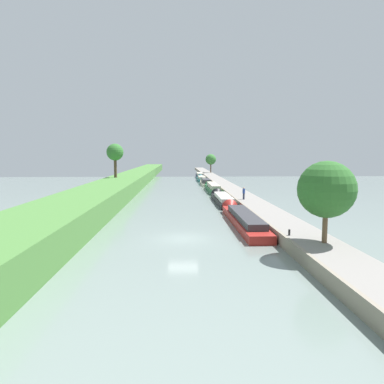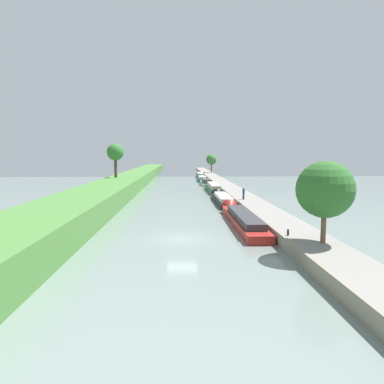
# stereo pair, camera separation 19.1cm
# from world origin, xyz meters

# --- Properties ---
(ground_plane) EXTENTS (160.00, 160.00, 0.00)m
(ground_plane) POSITION_xyz_m (0.00, 0.00, 0.00)
(ground_plane) COLOR slate
(left_grassy_bank) EXTENTS (6.94, 260.00, 2.50)m
(left_grassy_bank) POSITION_xyz_m (-11.07, 0.00, 1.25)
(left_grassy_bank) COLOR #477A38
(left_grassy_bank) RESTS_ON ground_plane
(right_towpath) EXTENTS (3.44, 260.00, 0.96)m
(right_towpath) POSITION_xyz_m (9.32, 0.00, 0.48)
(right_towpath) COLOR gray
(right_towpath) RESTS_ON ground_plane
(stone_quay) EXTENTS (0.25, 260.00, 1.01)m
(stone_quay) POSITION_xyz_m (7.48, 0.00, 0.51)
(stone_quay) COLOR gray
(stone_quay) RESTS_ON ground_plane
(narrowboat_red) EXTENTS (2.14, 17.01, 2.03)m
(narrowboat_red) POSITION_xyz_m (6.10, 6.13, 0.55)
(narrowboat_red) COLOR maroon
(narrowboat_red) RESTS_ON ground_plane
(narrowboat_black) EXTENTS (2.11, 14.34, 2.01)m
(narrowboat_black) POSITION_xyz_m (6.08, 21.85, 0.50)
(narrowboat_black) COLOR black
(narrowboat_black) RESTS_ON ground_plane
(narrowboat_green) EXTENTS (1.87, 16.15, 2.03)m
(narrowboat_green) POSITION_xyz_m (6.23, 37.22, 0.63)
(narrowboat_green) COLOR #1E6033
(narrowboat_green) RESTS_ON ground_plane
(narrowboat_cream) EXTENTS (2.11, 10.97, 2.12)m
(narrowboat_cream) POSITION_xyz_m (6.01, 51.39, 0.54)
(narrowboat_cream) COLOR beige
(narrowboat_cream) RESTS_ON ground_plane
(narrowboat_teal) EXTENTS (2.19, 10.83, 2.08)m
(narrowboat_teal) POSITION_xyz_m (5.81, 63.01, 0.52)
(narrowboat_teal) COLOR #195B60
(narrowboat_teal) RESTS_ON ground_plane
(narrowboat_navy) EXTENTS (1.89, 12.74, 2.01)m
(narrowboat_navy) POSITION_xyz_m (6.13, 75.69, 0.62)
(narrowboat_navy) COLOR #141E42
(narrowboat_navy) RESTS_ON ground_plane
(tree_rightbank_near) EXTENTS (3.86, 3.86, 5.61)m
(tree_rightbank_near) POSITION_xyz_m (9.62, -5.42, 4.62)
(tree_rightbank_near) COLOR brown
(tree_rightbank_near) RESTS_ON right_towpath
(tree_rightbank_midnear) EXTENTS (3.48, 3.48, 6.10)m
(tree_rightbank_midnear) POSITION_xyz_m (10.46, 85.62, 5.29)
(tree_rightbank_midnear) COLOR brown
(tree_rightbank_midnear) RESTS_ON right_towpath
(tree_leftbank_downstream) EXTENTS (3.26, 3.26, 6.55)m
(tree_leftbank_downstream) POSITION_xyz_m (-12.54, 39.26, 7.32)
(tree_leftbank_downstream) COLOR #4C3828
(tree_leftbank_downstream) RESTS_ON left_grassy_bank
(person_walking) EXTENTS (0.34, 0.34, 1.66)m
(person_walking) POSITION_xyz_m (8.41, 17.38, 1.83)
(person_walking) COLOR #282D42
(person_walking) RESTS_ON right_towpath
(mooring_bollard_near) EXTENTS (0.16, 0.16, 0.45)m
(mooring_bollard_near) POSITION_xyz_m (7.90, -3.23, 1.19)
(mooring_bollard_near) COLOR black
(mooring_bollard_near) RESTS_ON right_towpath
(mooring_bollard_far) EXTENTS (0.16, 0.16, 0.45)m
(mooring_bollard_far) POSITION_xyz_m (7.90, 81.83, 1.19)
(mooring_bollard_far) COLOR black
(mooring_bollard_far) RESTS_ON right_towpath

